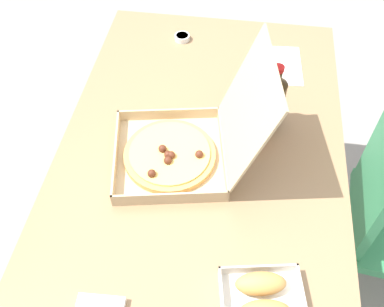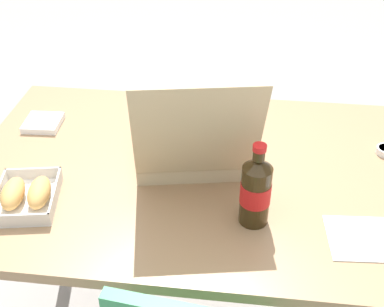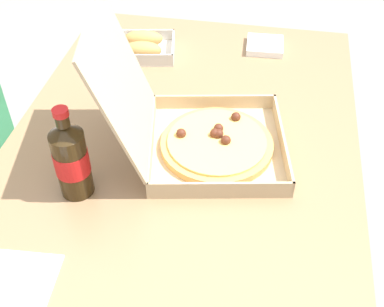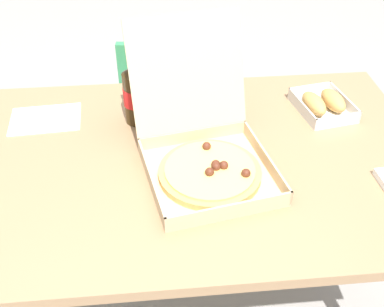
% 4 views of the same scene
% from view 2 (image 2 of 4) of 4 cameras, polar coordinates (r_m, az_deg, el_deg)
% --- Properties ---
extents(dining_table, '(1.35, 0.85, 0.75)m').
position_cam_2_polar(dining_table, '(1.46, 1.44, -4.25)').
color(dining_table, '#997551').
rests_on(dining_table, ground_plane).
extents(pizza_box_open, '(0.39, 0.47, 0.35)m').
position_cam_2_polar(pizza_box_open, '(1.42, 0.06, 1.10)').
color(pizza_box_open, tan).
rests_on(pizza_box_open, dining_table).
extents(bread_side_box, '(0.18, 0.21, 0.06)m').
position_cam_2_polar(bread_side_box, '(1.35, -18.35, -4.45)').
color(bread_side_box, white).
rests_on(bread_side_box, dining_table).
extents(cola_bottle, '(0.07, 0.07, 0.22)m').
position_cam_2_polar(cola_bottle, '(1.19, 7.27, -4.20)').
color(cola_bottle, '#33230F').
rests_on(cola_bottle, dining_table).
extents(paper_menu, '(0.22, 0.16, 0.00)m').
position_cam_2_polar(paper_menu, '(1.27, 19.86, -9.13)').
color(paper_menu, white).
rests_on(paper_menu, dining_table).
extents(napkin_pile, '(0.12, 0.12, 0.02)m').
position_cam_2_polar(napkin_pile, '(1.66, -16.62, 3.37)').
color(napkin_pile, white).
rests_on(napkin_pile, dining_table).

